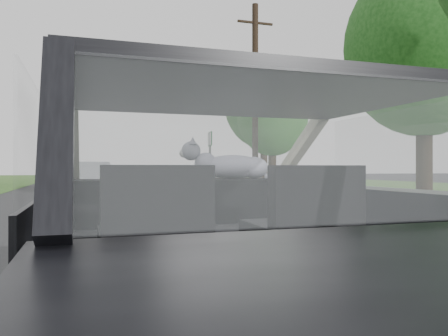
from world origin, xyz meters
TOP-DOWN VIEW (x-y plane):
  - subject_car at (0.00, 0.00)m, footprint 1.80×4.00m
  - dashboard at (0.00, 0.62)m, footprint 1.58×0.45m
  - driver_seat at (-0.40, -0.29)m, footprint 0.50×0.72m
  - passenger_seat at (0.40, -0.29)m, footprint 0.50×0.72m
  - steering_wheel at (-0.40, 0.33)m, footprint 0.36×0.36m
  - cat at (0.28, 0.58)m, footprint 0.68×0.36m
  - guardrail at (4.30, 10.00)m, footprint 0.05×90.00m
  - other_car at (-0.38, 17.28)m, footprint 1.81×4.18m
  - highway_sign at (5.00, 17.73)m, footprint 0.25×1.13m
  - utility_pole at (7.13, 17.24)m, footprint 0.33×0.33m
  - tree_1 at (10.01, 9.39)m, footprint 6.22×6.22m
  - tree_2 at (10.45, 22.66)m, footprint 4.74×4.74m
  - tree_3 at (13.01, 30.03)m, footprint 8.37×8.37m

SIDE VIEW (x-z plane):
  - guardrail at x=4.30m, z-range 0.42..0.74m
  - other_car at x=-0.38m, z-range 0.00..1.35m
  - subject_car at x=0.00m, z-range 0.00..1.45m
  - dashboard at x=0.00m, z-range 0.70..1.00m
  - driver_seat at x=-0.40m, z-range 0.67..1.09m
  - passenger_seat at x=0.40m, z-range 0.67..1.09m
  - steering_wheel at x=-0.40m, z-range 0.90..0.94m
  - cat at x=0.28m, z-range 0.95..1.24m
  - highway_sign at x=5.00m, z-range 0.00..2.80m
  - tree_2 at x=10.45m, z-range 0.00..6.76m
  - tree_1 at x=10.01m, z-range 0.00..7.86m
  - utility_pole at x=7.13m, z-range 0.00..9.00m
  - tree_3 at x=13.01m, z-range 0.00..9.74m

